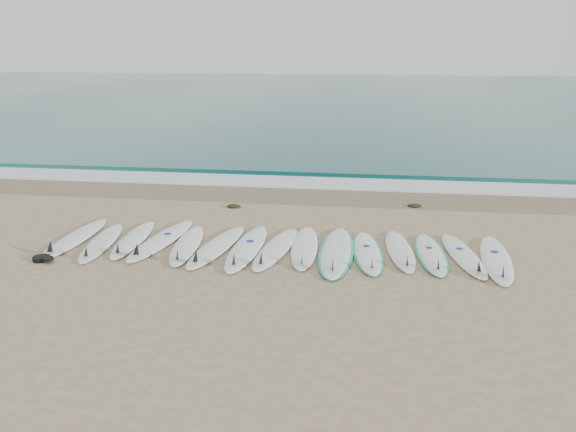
# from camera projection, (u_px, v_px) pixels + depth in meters

# --- Properties ---
(ground) EXTENTS (120.00, 120.00, 0.00)m
(ground) POSITION_uv_depth(u_px,v_px,m) (276.00, 249.00, 11.32)
(ground) COLOR #9E8966
(ocean) EXTENTS (120.00, 55.00, 0.03)m
(ocean) POSITION_uv_depth(u_px,v_px,m) (342.00, 96.00, 42.05)
(ocean) COLOR #185C57
(ocean) RESTS_ON ground
(wet_sand_band) EXTENTS (120.00, 1.80, 0.01)m
(wet_sand_band) POSITION_uv_depth(u_px,v_px,m) (299.00, 196.00, 15.19)
(wet_sand_band) COLOR #75684E
(wet_sand_band) RESTS_ON ground
(foam_band) EXTENTS (120.00, 1.40, 0.04)m
(foam_band) POSITION_uv_depth(u_px,v_px,m) (304.00, 183.00, 16.51)
(foam_band) COLOR silver
(foam_band) RESTS_ON ground
(wave_crest) EXTENTS (120.00, 1.00, 0.10)m
(wave_crest) POSITION_uv_depth(u_px,v_px,m) (309.00, 170.00, 17.92)
(wave_crest) COLOR #185C57
(wave_crest) RESTS_ON ground
(surfboard_0) EXTENTS (0.60, 2.61, 0.33)m
(surfboard_0) POSITION_uv_depth(u_px,v_px,m) (74.00, 238.00, 11.76)
(surfboard_0) COLOR white
(surfboard_0) RESTS_ON ground
(surfboard_1) EXTENTS (0.78, 2.44, 0.31)m
(surfboard_1) POSITION_uv_depth(u_px,v_px,m) (101.00, 243.00, 11.51)
(surfboard_1) COLOR white
(surfboard_1) RESTS_ON ground
(surfboard_2) EXTENTS (0.64, 2.42, 0.31)m
(surfboard_2) POSITION_uv_depth(u_px,v_px,m) (132.00, 240.00, 11.68)
(surfboard_2) COLOR white
(surfboard_2) RESTS_ON ground
(surfboard_3) EXTENTS (0.95, 2.75, 0.34)m
(surfboard_3) POSITION_uv_depth(u_px,v_px,m) (160.00, 240.00, 11.63)
(surfboard_3) COLOR white
(surfboard_3) RESTS_ON ground
(surfboard_4) EXTENTS (0.74, 2.45, 0.31)m
(surfboard_4) POSITION_uv_depth(u_px,v_px,m) (186.00, 245.00, 11.37)
(surfboard_4) COLOR white
(surfboard_4) RESTS_ON ground
(surfboard_5) EXTENTS (0.96, 2.67, 0.34)m
(surfboard_5) POSITION_uv_depth(u_px,v_px,m) (215.00, 247.00, 11.27)
(surfboard_5) COLOR white
(surfboard_5) RESTS_ON ground
(surfboard_6) EXTENTS (0.67, 2.74, 0.35)m
(surfboard_6) POSITION_uv_depth(u_px,v_px,m) (246.00, 248.00, 11.18)
(surfboard_6) COLOR white
(surfboard_6) RESTS_ON ground
(surfboard_7) EXTENTS (0.90, 2.59, 0.33)m
(surfboard_7) POSITION_uv_depth(u_px,v_px,m) (275.00, 249.00, 11.17)
(surfboard_7) COLOR white
(surfboard_7) RESTS_ON ground
(surfboard_8) EXTENTS (0.66, 2.56, 0.32)m
(surfboard_8) POSITION_uv_depth(u_px,v_px,m) (304.00, 248.00, 11.24)
(surfboard_8) COLOR white
(surfboard_8) RESTS_ON ground
(surfboard_9) EXTENTS (0.73, 2.87, 0.36)m
(surfboard_9) POSITION_uv_depth(u_px,v_px,m) (336.00, 252.00, 11.02)
(surfboard_9) COLOR white
(surfboard_9) RESTS_ON ground
(surfboard_10) EXTENTS (0.79, 2.45, 0.31)m
(surfboard_10) POSITION_uv_depth(u_px,v_px,m) (368.00, 253.00, 11.00)
(surfboard_10) COLOR white
(surfboard_10) RESTS_ON ground
(surfboard_11) EXTENTS (0.70, 2.40, 0.30)m
(surfboard_11) POSITION_uv_depth(u_px,v_px,m) (400.00, 251.00, 11.07)
(surfboard_11) COLOR silver
(surfboard_11) RESTS_ON ground
(surfboard_12) EXTENTS (0.66, 2.36, 0.30)m
(surfboard_12) POSITION_uv_depth(u_px,v_px,m) (431.00, 254.00, 10.93)
(surfboard_12) COLOR white
(surfboard_12) RESTS_ON ground
(surfboard_13) EXTENTS (0.84, 2.49, 0.31)m
(surfboard_13) POSITION_uv_depth(u_px,v_px,m) (464.00, 256.00, 10.82)
(surfboard_13) COLOR white
(surfboard_13) RESTS_ON ground
(surfboard_14) EXTENTS (0.81, 2.68, 0.34)m
(surfboard_14) POSITION_uv_depth(u_px,v_px,m) (496.00, 260.00, 10.62)
(surfboard_14) COLOR white
(surfboard_14) RESTS_ON ground
(seaweed_near) EXTENTS (0.36, 0.28, 0.07)m
(seaweed_near) POSITION_uv_depth(u_px,v_px,m) (234.00, 206.00, 14.13)
(seaweed_near) COLOR black
(seaweed_near) RESTS_ON ground
(seaweed_far) EXTENTS (0.36, 0.28, 0.07)m
(seaweed_far) POSITION_uv_depth(u_px,v_px,m) (415.00, 206.00, 14.16)
(seaweed_far) COLOR black
(seaweed_far) RESTS_ON ground
(leash_coil) EXTENTS (0.46, 0.36, 0.11)m
(leash_coil) POSITION_uv_depth(u_px,v_px,m) (43.00, 259.00, 10.69)
(leash_coil) COLOR black
(leash_coil) RESTS_ON ground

